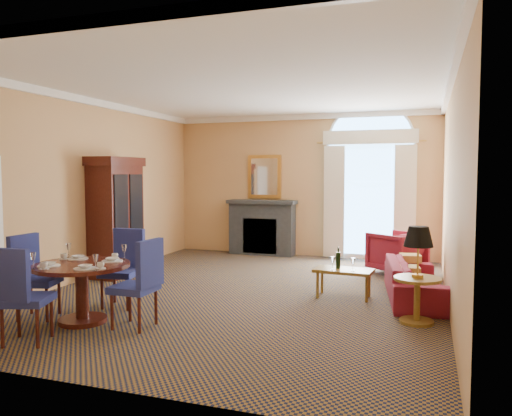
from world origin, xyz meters
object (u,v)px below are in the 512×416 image
(coffee_table, at_px, (343,271))
(dining_table, at_px, (82,279))
(armoire, at_px, (116,219))
(armchair, at_px, (397,252))
(sofa, at_px, (415,281))
(side_table, at_px, (418,263))

(coffee_table, bearing_deg, dining_table, -136.30)
(armoire, height_order, armchair, armoire)
(armoire, height_order, sofa, armoire)
(sofa, height_order, side_table, side_table)
(dining_table, xyz_separation_m, coffee_table, (2.90, 2.34, -0.15))
(side_table, bearing_deg, armoire, 166.05)
(armoire, xyz_separation_m, sofa, (5.27, -0.12, -0.76))
(armchair, bearing_deg, dining_table, -2.88)
(sofa, bearing_deg, side_table, 174.57)
(coffee_table, height_order, side_table, side_table)
(sofa, distance_m, armchair, 2.00)
(side_table, bearing_deg, coffee_table, 137.55)
(armoire, xyz_separation_m, armchair, (4.89, 1.84, -0.65))
(coffee_table, relative_size, side_table, 0.75)
(dining_table, relative_size, armchair, 1.37)
(dining_table, relative_size, coffee_table, 1.32)
(armchair, relative_size, side_table, 0.72)
(sofa, relative_size, armchair, 2.27)
(armchair, height_order, coffee_table, armchair)
(armoire, height_order, dining_table, armoire)
(sofa, bearing_deg, dining_table, 115.13)
(armchair, xyz_separation_m, coffee_table, (-0.66, -2.17, 0.01))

